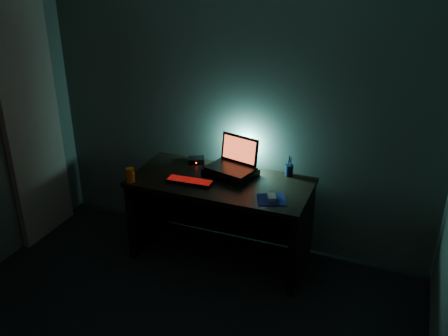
% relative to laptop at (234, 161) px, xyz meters
% --- Properties ---
extents(room, '(3.50, 4.00, 2.50)m').
position_rel_laptop_xyz_m(room, '(-0.06, -1.78, 0.38)').
color(room, black).
rests_on(room, ground).
extents(desk, '(1.50, 0.70, 0.75)m').
position_rel_laptop_xyz_m(desk, '(-0.06, -0.11, -0.38)').
color(desk, black).
rests_on(desk, ground).
extents(curtain, '(0.06, 0.65, 2.30)m').
position_rel_laptop_xyz_m(curtain, '(-1.77, -0.36, 0.28)').
color(curtain, beige).
rests_on(curtain, ground).
extents(riser, '(0.46, 0.39, 0.06)m').
position_rel_laptop_xyz_m(riser, '(-0.01, -0.05, -0.09)').
color(riser, black).
rests_on(riser, desk).
extents(laptop, '(0.43, 0.37, 0.26)m').
position_rel_laptop_xyz_m(laptop, '(0.00, 0.00, 0.00)').
color(laptop, black).
rests_on(laptop, riser).
extents(keyboard, '(0.39, 0.14, 0.02)m').
position_rel_laptop_xyz_m(keyboard, '(-0.28, -0.29, -0.11)').
color(keyboard, black).
rests_on(keyboard, desk).
extents(mousepad, '(0.28, 0.27, 0.00)m').
position_rel_laptop_xyz_m(mousepad, '(0.43, -0.33, -0.12)').
color(mousepad, '#0C1559').
rests_on(mousepad, desk).
extents(mouse, '(0.10, 0.12, 0.03)m').
position_rel_laptop_xyz_m(mouse, '(0.43, -0.33, -0.10)').
color(mouse, gray).
rests_on(mouse, mousepad).
extents(pen_cup, '(0.08, 0.08, 0.10)m').
position_rel_laptop_xyz_m(pen_cup, '(0.44, 0.13, -0.07)').
color(pen_cup, black).
rests_on(pen_cup, desk).
extents(juice_glass, '(0.07, 0.07, 0.12)m').
position_rel_laptop_xyz_m(juice_glass, '(-0.74, -0.46, -0.06)').
color(juice_glass, orange).
rests_on(juice_glass, desk).
extents(router, '(0.17, 0.16, 0.05)m').
position_rel_laptop_xyz_m(router, '(-0.39, 0.09, -0.10)').
color(router, black).
rests_on(router, desk).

